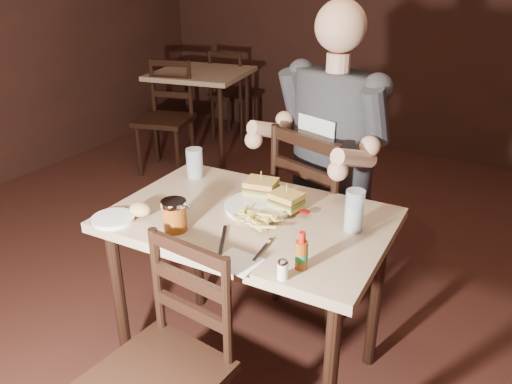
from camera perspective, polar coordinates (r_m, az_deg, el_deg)
The scene contains 23 objects.
room_shell at distance 1.39m, azimuth -1.53°, elevation 13.97°, with size 7.00×7.00×7.00m.
main_table at distance 1.98m, azimuth -0.74°, elevation -5.15°, with size 1.09×0.75×0.77m.
bg_table at distance 4.66m, azimuth -6.24°, elevation 12.49°, with size 0.94×0.94×0.77m.
chair_far at distance 2.52m, azimuth 8.33°, elevation -3.14°, with size 0.45×0.50×0.98m, color black, non-canonical shape.
chair_near at distance 1.78m, azimuth -11.13°, elevation -19.91°, with size 0.39×0.43×0.84m, color black, non-canonical shape.
bg_chair_far at distance 5.16m, azimuth -2.45°, elevation 11.12°, with size 0.41×0.45×0.89m, color black, non-canonical shape.
bg_chair_near at distance 4.30m, azimuth -10.46°, elevation 8.16°, with size 0.42×0.47×0.92m, color black, non-canonical shape.
diner at distance 2.28m, azimuth 8.27°, elevation 8.18°, with size 0.59×0.46×1.02m, color #343539, non-canonical shape.
dinner_plate at distance 1.98m, azimuth 0.27°, elevation -1.75°, with size 0.26×0.26×0.02m, color white.
sandwich_left at distance 2.06m, azimuth 0.59°, elevation 1.19°, with size 0.13×0.11×0.11m, color gold, non-canonical shape.
sandwich_right at distance 1.94m, azimuth 3.50°, elevation -0.38°, with size 0.12×0.10×0.10m, color gold, non-canonical shape.
fries_pile at distance 1.84m, azimuth -0.03°, elevation -3.03°, with size 0.23×0.16×0.04m, color #DCC85C, non-canonical shape.
ketchup_dollop at distance 1.92m, azimuth 5.60°, elevation -2.27°, with size 0.04×0.04×0.01m, color maroon.
glass_left at distance 2.26m, azimuth -7.03°, elevation 3.27°, with size 0.07×0.07×0.14m, color silver.
glass_right at distance 1.83m, azimuth 11.17°, elevation -2.10°, with size 0.07×0.07×0.16m, color silver.
hot_sauce at distance 1.59m, azimuth 5.24°, elevation -6.67°, with size 0.04×0.04×0.13m, color brown, non-canonical shape.
salt_shaker at distance 1.55m, azimuth 3.09°, elevation -8.85°, with size 0.04×0.04×0.06m, color white, non-canonical shape.
syrup_dispenser at distance 1.83m, azimuth -9.31°, elevation -2.67°, with size 0.09×0.09×0.12m, color brown, non-canonical shape.
napkin at distance 1.64m, azimuth -2.12°, elevation -8.01°, with size 0.14×0.13×0.00m, color white.
knife at distance 1.76m, azimuth -3.83°, elevation -5.52°, with size 0.01×0.21×0.00m, color silver.
fork at distance 1.70m, azimuth 0.79°, elevation -6.57°, with size 0.01×0.16×0.01m, color silver.
side_plate at distance 1.96m, azimuth -16.00°, elevation -3.06°, with size 0.16×0.16×0.01m, color white.
bread_roll at distance 1.94m, azimuth -13.10°, elevation -1.95°, with size 0.09×0.07×0.05m, color tan.
Camera 1 is at (0.72, -1.16, 1.66)m, focal length 35.00 mm.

